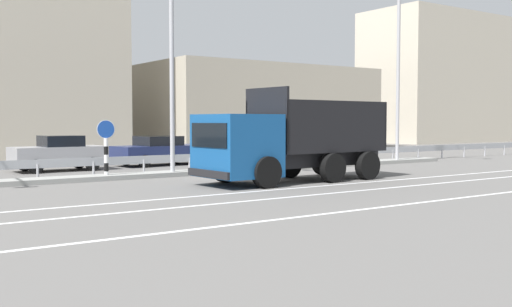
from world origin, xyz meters
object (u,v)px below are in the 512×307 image
at_px(parked_car_3, 160,150).
at_px(median_road_sign, 106,149).
at_px(dump_truck, 274,147).
at_px(street_lamp_1, 174,47).
at_px(parked_car_4, 267,149).
at_px(street_lamp_2, 401,59).
at_px(parked_car_2, 59,153).

bearing_deg(parked_car_3, median_road_sign, -46.39).
height_order(dump_truck, street_lamp_1, street_lamp_1).
height_order(street_lamp_1, parked_car_4, street_lamp_1).
height_order(dump_truck, street_lamp_2, street_lamp_2).
xyz_separation_m(street_lamp_1, parked_car_4, (8.38, 5.41, -4.38)).
distance_m(parked_car_2, parked_car_4, 11.27).
height_order(dump_truck, parked_car_2, dump_truck).
bearing_deg(dump_truck, parked_car_4, -36.79).
bearing_deg(parked_car_3, parked_car_2, -88.49).
relative_size(parked_car_3, parked_car_4, 1.04).
distance_m(median_road_sign, parked_car_4, 12.11).
xyz_separation_m(street_lamp_1, street_lamp_2, (12.95, 0.04, 0.33)).
bearing_deg(street_lamp_1, parked_car_3, 69.13).
bearing_deg(median_road_sign, dump_truck, -45.25).
height_order(street_lamp_2, parked_car_4, street_lamp_2).
xyz_separation_m(median_road_sign, parked_car_2, (-0.26, 4.92, -0.38)).
bearing_deg(dump_truck, street_lamp_2, -71.81).
xyz_separation_m(dump_truck, street_lamp_1, (-1.82, 4.08, 3.79)).
bearing_deg(parked_car_3, street_lamp_2, 56.46).
distance_m(dump_truck, parked_car_4, 11.56).
relative_size(street_lamp_2, parked_car_2, 2.45).
height_order(street_lamp_2, parked_car_2, street_lamp_2).
height_order(median_road_sign, parked_car_4, median_road_sign).
xyz_separation_m(median_road_sign, street_lamp_1, (2.62, -0.40, 3.88)).
bearing_deg(street_lamp_2, parked_car_3, 151.31).
relative_size(street_lamp_1, street_lamp_2, 0.93).
bearing_deg(street_lamp_1, median_road_sign, 171.30).
xyz_separation_m(parked_car_3, parked_car_4, (6.14, -0.48, -0.08)).
relative_size(median_road_sign, parked_car_4, 0.49).
distance_m(parked_car_2, parked_car_3, 5.17).
distance_m(dump_truck, street_lamp_1, 5.86).
relative_size(dump_truck, median_road_sign, 3.39).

